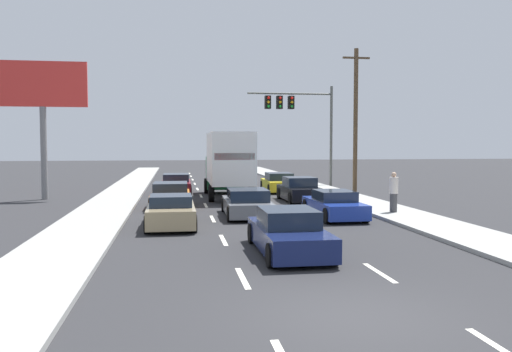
% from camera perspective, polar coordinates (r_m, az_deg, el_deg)
% --- Properties ---
extents(ground_plane, '(140.00, 140.00, 0.00)m').
position_cam_1_polar(ground_plane, '(34.44, -3.29, -1.81)').
color(ground_plane, '#2B2B2D').
extents(sidewalk_right, '(2.62, 80.00, 0.14)m').
position_cam_1_polar(sidewalk_right, '(30.90, 9.82, -2.33)').
color(sidewalk_right, '#9E9E99').
rests_on(sidewalk_right, ground_plane).
extents(sidewalk_left, '(2.62, 80.00, 0.14)m').
position_cam_1_polar(sidewalk_left, '(29.49, -15.15, -2.68)').
color(sidewalk_left, '#9E9E99').
rests_on(sidewalk_left, ground_plane).
extents(lane_markings, '(3.54, 57.00, 0.01)m').
position_cam_1_polar(lane_markings, '(30.07, -2.49, -2.57)').
color(lane_markings, silver).
rests_on(lane_markings, ground_plane).
extents(car_maroon, '(1.98, 4.59, 1.25)m').
position_cam_1_polar(car_maroon, '(34.48, -8.61, -0.88)').
color(car_maroon, maroon).
rests_on(car_maroon, ground_plane).
extents(car_orange, '(2.03, 4.30, 1.27)m').
position_cam_1_polar(car_orange, '(26.64, -9.20, -2.14)').
color(car_orange, orange).
rests_on(car_orange, ground_plane).
extents(car_tan, '(1.87, 4.10, 1.24)m').
position_cam_1_polar(car_tan, '(20.50, -9.16, -3.85)').
color(car_tan, tan).
rests_on(car_tan, ground_plane).
extents(box_truck, '(2.60, 7.94, 3.81)m').
position_cam_1_polar(box_truck, '(30.94, -3.00, 1.54)').
color(box_truck, white).
rests_on(box_truck, ground_plane).
extents(car_gray, '(2.07, 4.35, 1.22)m').
position_cam_1_polar(car_gray, '(23.10, -0.97, -3.00)').
color(car_gray, slate).
rests_on(car_gray, ground_plane).
extents(car_navy, '(1.86, 4.51, 1.29)m').
position_cam_1_polar(car_navy, '(15.42, 3.52, -6.20)').
color(car_navy, '#141E4C').
rests_on(car_navy, ground_plane).
extents(car_yellow, '(1.98, 4.30, 1.27)m').
position_cam_1_polar(car_yellow, '(35.03, 2.46, -0.76)').
color(car_yellow, yellow).
rests_on(car_yellow, ground_plane).
extents(car_black, '(1.93, 4.10, 1.34)m').
position_cam_1_polar(car_black, '(29.24, 4.75, -1.57)').
color(car_black, black).
rests_on(car_black, ground_plane).
extents(car_blue, '(1.85, 4.40, 1.18)m').
position_cam_1_polar(car_blue, '(22.98, 8.41, -3.14)').
color(car_blue, '#1E389E').
rests_on(car_blue, ground_plane).
extents(traffic_signal_mast, '(6.41, 0.69, 7.45)m').
position_cam_1_polar(traffic_signal_mast, '(39.21, 4.17, 7.06)').
color(traffic_signal_mast, '#595B56').
rests_on(traffic_signal_mast, ground_plane).
extents(utility_pole_mid, '(1.80, 0.28, 9.32)m').
position_cam_1_polar(utility_pole_mid, '(35.10, 10.70, 6.08)').
color(utility_pole_mid, brown).
rests_on(utility_pole_mid, ground_plane).
extents(roadside_billboard, '(4.91, 0.36, 7.84)m').
position_cam_1_polar(roadside_billboard, '(32.46, -22.04, 7.73)').
color(roadside_billboard, slate).
rests_on(roadside_billboard, ground_plane).
extents(pedestrian_near_corner, '(0.38, 0.38, 1.79)m').
position_cam_1_polar(pedestrian_near_corner, '(24.27, 14.63, -1.69)').
color(pedestrian_near_corner, '#3F3F42').
rests_on(pedestrian_near_corner, sidewalk_right).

